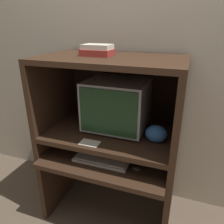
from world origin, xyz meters
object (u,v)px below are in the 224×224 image
Objects in this scene: mouse at (137,169)px; snack_bag at (156,134)px; keyboard at (101,160)px; book_stack at (97,50)px; crt_monitor at (117,104)px.

mouse is 0.45× the size of snack_bag.
book_stack reaches higher than keyboard.
crt_monitor is 0.42m from book_stack.
mouse is at bearing -123.81° from snack_bag.
book_stack reaches higher than mouse.
book_stack is at bearing -153.93° from crt_monitor.
keyboard is at bearing -63.98° from book_stack.
book_stack is at bearing 172.72° from snack_bag.
mouse reaches higher than keyboard.
crt_monitor reaches higher than mouse.
book_stack is at bearing 116.02° from keyboard.
mouse is 0.32× the size of book_stack.
book_stack is (-0.09, 0.18, 0.75)m from keyboard.
keyboard is (-0.04, -0.24, -0.36)m from crt_monitor.
mouse is at bearing -3.05° from keyboard.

